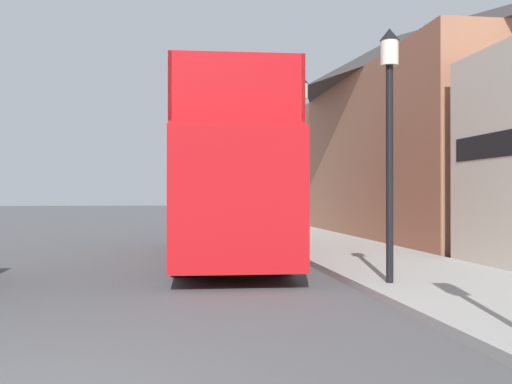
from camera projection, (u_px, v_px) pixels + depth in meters
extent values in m
plane|color=#4C4C4F|center=(136.00, 235.00, 25.36)|extent=(144.00, 144.00, 0.00)
cube|color=#999993|center=(303.00, 237.00, 23.32)|extent=(3.61, 108.00, 0.14)
cube|color=#9E664C|center=(399.00, 161.00, 26.30)|extent=(6.00, 20.93, 6.40)
pyramid|color=#383333|center=(399.00, 62.00, 26.32)|extent=(6.00, 20.93, 2.35)
cube|color=red|center=(224.00, 198.00, 15.77)|extent=(2.95, 10.46, 2.68)
cube|color=orange|center=(225.00, 193.00, 15.25)|extent=(2.79, 5.80, 0.45)
cube|color=black|center=(224.00, 166.00, 15.77)|extent=(2.95, 9.64, 0.70)
cube|color=red|center=(224.00, 145.00, 15.78)|extent=(2.92, 9.64, 0.10)
cube|color=red|center=(177.00, 118.00, 15.65)|extent=(0.44, 9.54, 1.29)
cube|color=red|center=(271.00, 120.00, 15.91)|extent=(0.44, 9.54, 1.29)
cube|color=red|center=(237.00, 87.00, 11.07)|extent=(2.55, 0.17, 1.29)
cube|color=red|center=(218.00, 135.00, 19.80)|extent=(2.60, 1.55, 1.29)
cylinder|color=black|center=(183.00, 232.00, 18.84)|extent=(0.32, 1.08, 1.07)
cylinder|color=black|center=(255.00, 232.00, 19.08)|extent=(0.32, 1.08, 1.07)
cylinder|color=black|center=(177.00, 251.00, 12.65)|extent=(0.32, 1.08, 1.07)
cylinder|color=black|center=(285.00, 250.00, 12.89)|extent=(0.32, 1.08, 1.07)
cube|color=silver|center=(229.00, 225.00, 23.03)|extent=(1.89, 4.07, 0.78)
cube|color=black|center=(229.00, 207.00, 22.92)|extent=(1.59, 1.99, 0.58)
cylinder|color=black|center=(208.00, 229.00, 24.19)|extent=(0.23, 0.68, 0.67)
cylinder|color=black|center=(247.00, 229.00, 24.34)|extent=(0.23, 0.68, 0.67)
cylinder|color=black|center=(209.00, 233.00, 21.72)|extent=(0.23, 0.68, 0.67)
cylinder|color=black|center=(252.00, 233.00, 21.88)|extent=(0.23, 0.68, 0.67)
cylinder|color=black|center=(390.00, 174.00, 10.75)|extent=(0.13, 0.13, 3.91)
cylinder|color=silver|center=(390.00, 53.00, 10.76)|extent=(0.32, 0.32, 0.45)
cone|color=black|center=(390.00, 34.00, 10.76)|extent=(0.35, 0.35, 0.22)
cylinder|color=black|center=(302.00, 173.00, 17.82)|extent=(0.13, 0.13, 4.45)
cylinder|color=silver|center=(302.00, 91.00, 17.83)|extent=(0.32, 0.32, 0.45)
cone|color=black|center=(302.00, 80.00, 17.84)|extent=(0.35, 0.35, 0.22)
cylinder|color=black|center=(261.00, 178.00, 24.88)|extent=(0.13, 0.13, 4.56)
cylinder|color=silver|center=(261.00, 118.00, 24.89)|extent=(0.32, 0.32, 0.45)
cone|color=black|center=(261.00, 110.00, 24.89)|extent=(0.35, 0.35, 0.22)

